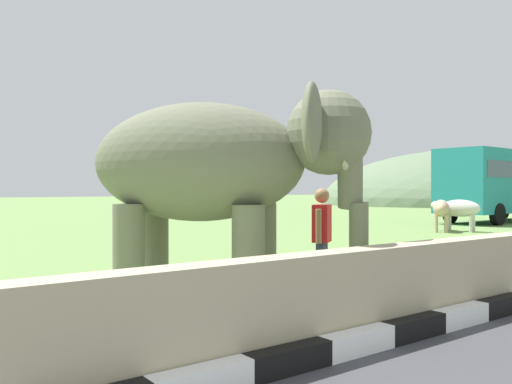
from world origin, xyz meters
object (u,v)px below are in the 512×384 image
Objects in this scene: elephant at (222,166)px; person_handler at (322,235)px; bus_teal at (501,180)px; cow_near at (459,209)px; cow_mid at (441,209)px.

elephant reaches higher than person_handler.
person_handler is at bearing -158.40° from bus_teal.
person_handler is 0.19× the size of bus_teal.
cow_near and cow_mid have the same top height.
cow_near is at bearing -29.05° from cow_mid.
bus_teal reaches higher than cow_mid.
person_handler is (1.63, -0.35, -1.05)m from elephant.
elephant is 0.45× the size of bus_teal.
cow_mid is (13.79, 5.70, -1.10)m from elephant.
cow_near is 1.08× the size of cow_mid.
cow_near is 0.72m from cow_mid.
elephant is 2.18× the size of cow_mid.
person_handler is 0.86× the size of cow_near.
person_handler is 0.93× the size of cow_mid.
cow_mid is (12.17, 6.05, -0.06)m from person_handler.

